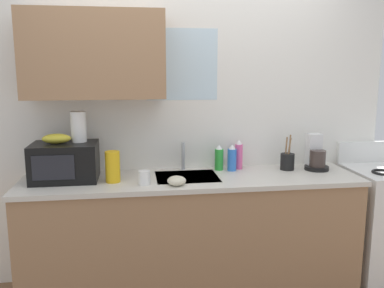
# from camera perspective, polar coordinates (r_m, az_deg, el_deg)

# --- Properties ---
(kitchen_wall_assembly) EXTENTS (3.27, 0.42, 2.50)m
(kitchen_wall_assembly) POSITION_cam_1_polar(r_m,az_deg,el_deg) (3.24, -3.11, 4.53)
(kitchen_wall_assembly) COLOR white
(kitchen_wall_assembly) RESTS_ON ground
(counter_unit) EXTENTS (2.50, 0.63, 0.90)m
(counter_unit) POSITION_cam_1_polar(r_m,az_deg,el_deg) (3.18, -0.01, -12.34)
(counter_unit) COLOR #9E7551
(counter_unit) RESTS_ON ground
(sink_faucet) EXTENTS (0.03, 0.03, 0.22)m
(sink_faucet) POSITION_cam_1_polar(r_m,az_deg,el_deg) (3.24, -1.23, -1.70)
(sink_faucet) COLOR #B2B5BA
(sink_faucet) RESTS_ON counter_unit
(microwave) EXTENTS (0.46, 0.35, 0.27)m
(microwave) POSITION_cam_1_polar(r_m,az_deg,el_deg) (3.07, -17.33, -2.39)
(microwave) COLOR black
(microwave) RESTS_ON counter_unit
(banana_bunch) EXTENTS (0.20, 0.11, 0.07)m
(banana_bunch) POSITION_cam_1_polar(r_m,az_deg,el_deg) (3.05, -18.42, 0.72)
(banana_bunch) COLOR gold
(banana_bunch) RESTS_ON microwave
(paper_towel_roll) EXTENTS (0.11, 0.11, 0.22)m
(paper_towel_roll) POSITION_cam_1_polar(r_m,az_deg,el_deg) (3.06, -15.57, 2.34)
(paper_towel_roll) COLOR white
(paper_towel_roll) RESTS_ON microwave
(coffee_maker) EXTENTS (0.19, 0.21, 0.28)m
(coffee_maker) POSITION_cam_1_polar(r_m,az_deg,el_deg) (3.41, 16.88, -1.64)
(coffee_maker) COLOR black
(coffee_maker) RESTS_ON counter_unit
(dish_soap_bottle_green) EXTENTS (0.07, 0.07, 0.20)m
(dish_soap_bottle_green) POSITION_cam_1_polar(r_m,az_deg,el_deg) (3.24, 3.80, -1.99)
(dish_soap_bottle_green) COLOR green
(dish_soap_bottle_green) RESTS_ON counter_unit
(dish_soap_bottle_blue) EXTENTS (0.07, 0.07, 0.21)m
(dish_soap_bottle_blue) POSITION_cam_1_polar(r_m,az_deg,el_deg) (3.23, 5.60, -2.03)
(dish_soap_bottle_blue) COLOR blue
(dish_soap_bottle_blue) RESTS_ON counter_unit
(dish_soap_bottle_pink) EXTENTS (0.06, 0.06, 0.23)m
(dish_soap_bottle_pink) POSITION_cam_1_polar(r_m,az_deg,el_deg) (3.29, 6.55, -1.58)
(dish_soap_bottle_pink) COLOR #E55999
(dish_soap_bottle_pink) RESTS_ON counter_unit
(cereal_canister) EXTENTS (0.10, 0.10, 0.22)m
(cereal_canister) POSITION_cam_1_polar(r_m,az_deg,el_deg) (2.94, -11.03, -3.13)
(cereal_canister) COLOR gold
(cereal_canister) RESTS_ON counter_unit
(mug_white) EXTENTS (0.08, 0.08, 0.09)m
(mug_white) POSITION_cam_1_polar(r_m,az_deg,el_deg) (2.86, -6.68, -4.67)
(mug_white) COLOR white
(mug_white) RESTS_ON counter_unit
(utensil_crock) EXTENTS (0.11, 0.11, 0.28)m
(utensil_crock) POSITION_cam_1_polar(r_m,az_deg,el_deg) (3.33, 13.18, -2.32)
(utensil_crock) COLOR black
(utensil_crock) RESTS_ON counter_unit
(small_bowl) EXTENTS (0.13, 0.13, 0.06)m
(small_bowl) POSITION_cam_1_polar(r_m,az_deg,el_deg) (2.82, -2.16, -5.14)
(small_bowl) COLOR beige
(small_bowl) RESTS_ON counter_unit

